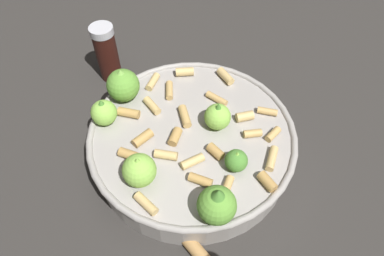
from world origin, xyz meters
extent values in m
plane|color=#2D2B28|center=(0.00, 0.00, 0.00)|extent=(2.40, 2.40, 0.00)
cylinder|color=#9E9993|center=(0.00, 0.00, 0.02)|extent=(0.27, 0.27, 0.05)
torus|color=#9E9993|center=(0.00, 0.00, 0.05)|extent=(0.28, 0.28, 0.01)
sphere|color=#8CC64C|center=(-0.08, 0.09, 0.06)|extent=(0.03, 0.03, 0.03)
cone|color=#4C8933|center=(-0.08, 0.09, 0.08)|extent=(0.01, 0.01, 0.01)
sphere|color=#8CC64C|center=(-0.09, -0.01, 0.07)|extent=(0.04, 0.04, 0.04)
cone|color=#8CC64C|center=(-0.09, -0.01, 0.09)|extent=(0.01, 0.01, 0.01)
sphere|color=#4C8933|center=(0.01, -0.08, 0.06)|extent=(0.03, 0.03, 0.03)
cone|color=#8CC64C|center=(0.01, -0.08, 0.07)|extent=(0.01, 0.01, 0.01)
sphere|color=#609E38|center=(-0.05, -0.11, 0.07)|extent=(0.04, 0.04, 0.04)
cone|color=#4C8933|center=(-0.05, -0.11, 0.09)|extent=(0.02, 0.02, 0.02)
sphere|color=#609E38|center=(-0.03, 0.11, 0.07)|extent=(0.05, 0.05, 0.05)
cone|color=#75B247|center=(-0.03, 0.11, 0.09)|extent=(0.03, 0.03, 0.01)
sphere|color=#8CC64C|center=(0.03, -0.01, 0.07)|extent=(0.04, 0.04, 0.04)
cone|color=#4C8933|center=(0.03, -0.01, 0.08)|extent=(0.01, 0.01, 0.02)
cylinder|color=tan|center=(0.10, -0.04, 0.05)|extent=(0.02, 0.03, 0.01)
cylinder|color=tan|center=(-0.01, 0.07, 0.05)|extent=(0.01, 0.03, 0.01)
cylinder|color=tan|center=(0.05, -0.10, 0.05)|extent=(0.03, 0.03, 0.01)
cylinder|color=tan|center=(0.06, 0.09, 0.05)|extent=(0.03, 0.03, 0.01)
cylinder|color=tan|center=(-0.04, -0.06, 0.05)|extent=(0.02, 0.03, 0.01)
cylinder|color=tan|center=(0.02, 0.08, 0.05)|extent=(0.03, 0.03, 0.01)
cylinder|color=tan|center=(0.08, -0.07, 0.05)|extent=(0.02, 0.01, 0.01)
cylinder|color=tan|center=(-0.11, -0.05, 0.05)|extent=(0.01, 0.03, 0.01)
cylinder|color=tan|center=(0.11, 0.05, 0.05)|extent=(0.02, 0.03, 0.01)
cylinder|color=tan|center=(-0.06, 0.03, 0.05)|extent=(0.03, 0.01, 0.01)
cylinder|color=tan|center=(0.01, 0.02, 0.05)|extent=(0.03, 0.04, 0.01)
cylinder|color=tan|center=(0.07, -0.03, 0.05)|extent=(0.03, 0.02, 0.01)
cylinder|color=tan|center=(-0.02, -0.09, 0.05)|extent=(0.02, 0.02, 0.01)
cylinder|color=tan|center=(-0.03, -0.04, 0.05)|extent=(0.03, 0.02, 0.01)
cylinder|color=tan|center=(-0.02, 0.01, 0.05)|extent=(0.03, 0.02, 0.01)
cylinder|color=tan|center=(0.06, 0.02, 0.05)|extent=(0.02, 0.03, 0.01)
cylinder|color=tan|center=(0.06, -0.06, 0.05)|extent=(0.03, 0.02, 0.01)
cylinder|color=tan|center=(-0.05, -0.01, 0.05)|extent=(0.03, 0.03, 0.01)
cylinder|color=tan|center=(0.00, -0.05, 0.05)|extent=(0.01, 0.02, 0.01)
cylinder|color=tan|center=(-0.05, 0.08, 0.05)|extent=(0.03, 0.03, 0.01)
cylinder|color=tan|center=(-0.08, 0.02, 0.05)|extent=(0.02, 0.03, 0.01)
cylinder|color=tan|center=(0.02, -0.12, 0.05)|extent=(0.02, 0.03, 0.01)
cylinder|color=tan|center=(0.02, 0.11, 0.05)|extent=(0.03, 0.02, 0.01)
cylinder|color=#33140F|center=(0.00, 0.21, 0.04)|extent=(0.04, 0.04, 0.09)
cylinder|color=silver|center=(0.00, 0.21, 0.09)|extent=(0.04, 0.04, 0.01)
cylinder|color=#B2844C|center=(-0.09, -0.05, 0.01)|extent=(0.02, 0.20, 0.02)
camera|label=1|loc=(-0.18, -0.21, 0.41)|focal=32.38mm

